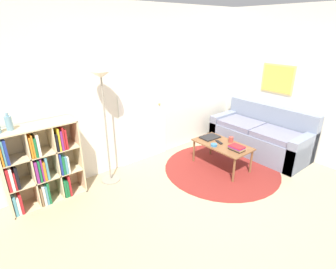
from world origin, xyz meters
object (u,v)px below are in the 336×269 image
object	(u,v)px
bookshelf	(40,166)
bowl	(214,145)
laptop	(210,137)
cup	(231,140)
floor_lamp	(102,91)
couch	(261,137)
coffee_table	(222,146)
bottle_middle	(9,123)

from	to	relation	value
bookshelf	bowl	xyz separation A→B (m)	(2.43, -0.88, -0.09)
laptop	cup	distance (m)	0.38
floor_lamp	couch	world-z (taller)	floor_lamp
coffee_table	bottle_middle	size ratio (longest dim) A/B	4.41
coffee_table	bowl	distance (m)	0.19
coffee_table	bowl	bearing A→B (deg)	169.99
bottle_middle	bowl	bearing A→B (deg)	-18.67
bookshelf	bottle_middle	bearing A→B (deg)	175.98
laptop	bottle_middle	size ratio (longest dim) A/B	1.56
coffee_table	bowl	xyz separation A→B (m)	(-0.18, 0.03, 0.06)
bookshelf	floor_lamp	distance (m)	1.29
floor_lamp	laptop	bearing A→B (deg)	-16.45
bowl	laptop	bearing A→B (deg)	53.06
floor_lamp	bowl	bearing A→B (deg)	-27.72
floor_lamp	laptop	size ratio (longest dim) A/B	5.06
bowl	bottle_middle	world-z (taller)	bottle_middle
bookshelf	floor_lamp	xyz separation A→B (m)	(0.94, -0.10, 0.89)
coffee_table	bottle_middle	xyz separation A→B (m)	(-2.84, 0.93, 0.81)
bookshelf	couch	size ratio (longest dim) A/B	0.61
couch	coffee_table	world-z (taller)	couch
couch	bottle_middle	bearing A→B (deg)	165.80
cup	floor_lamp	bearing A→B (deg)	155.09
laptop	coffee_table	bearing A→B (deg)	-96.40
laptop	bowl	distance (m)	0.35
bookshelf	cup	size ratio (longest dim) A/B	12.10
coffee_table	cup	xyz separation A→B (m)	(0.17, -0.04, 0.09)
floor_lamp	bottle_middle	bearing A→B (deg)	174.43
couch	cup	xyz separation A→B (m)	(-0.90, 0.02, 0.18)
bookshelf	couch	distance (m)	3.81
coffee_table	floor_lamp	bearing A→B (deg)	153.96
couch	bowl	world-z (taller)	couch
cup	couch	bearing A→B (deg)	-1.27
floor_lamp	bowl	distance (m)	1.95
couch	coffee_table	size ratio (longest dim) A/B	1.88
floor_lamp	bottle_middle	xyz separation A→B (m)	(-1.17, 0.11, -0.24)
bottle_middle	bookshelf	bearing A→B (deg)	-4.02
couch	bowl	size ratio (longest dim) A/B	16.82
couch	bowl	bearing A→B (deg)	175.90
floor_lamp	bowl	xyz separation A→B (m)	(1.50, -0.79, -0.98)
coffee_table	bowl	world-z (taller)	bowl
bookshelf	couch	xyz separation A→B (m)	(3.68, -0.97, -0.24)
bowl	floor_lamp	bearing A→B (deg)	152.28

